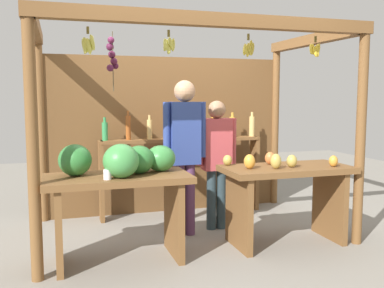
# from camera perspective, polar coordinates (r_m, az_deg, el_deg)

# --- Properties ---
(ground_plane) EXTENTS (12.00, 12.00, 0.00)m
(ground_plane) POSITION_cam_1_polar(r_m,az_deg,el_deg) (5.09, -0.62, -11.29)
(ground_plane) COLOR gray
(ground_plane) RESTS_ON ground
(market_stall) EXTENTS (3.28, 1.95, 2.27)m
(market_stall) POSITION_cam_1_polar(r_m,az_deg,el_deg) (5.27, -2.01, 3.97)
(market_stall) COLOR brown
(market_stall) RESTS_ON ground
(fruit_counter_left) EXTENTS (1.33, 0.67, 1.12)m
(fruit_counter_left) POSITION_cam_1_polar(r_m,az_deg,el_deg) (4.08, -9.40, -4.75)
(fruit_counter_left) COLOR brown
(fruit_counter_left) RESTS_ON ground
(fruit_counter_right) EXTENTS (1.33, 0.64, 0.97)m
(fruit_counter_right) POSITION_cam_1_polar(r_m,az_deg,el_deg) (4.65, 12.08, -5.47)
(fruit_counter_right) COLOR brown
(fruit_counter_right) RESTS_ON ground
(bottle_shelf_unit) EXTENTS (2.11, 0.22, 1.36)m
(bottle_shelf_unit) POSITION_cam_1_polar(r_m,az_deg,el_deg) (5.61, -1.13, -1.05)
(bottle_shelf_unit) COLOR brown
(bottle_shelf_unit) RESTS_ON ground
(vendor_man) EXTENTS (0.48, 0.23, 1.71)m
(vendor_man) POSITION_cam_1_polar(r_m,az_deg,el_deg) (4.74, -0.96, 0.18)
(vendor_man) COLOR #58345A
(vendor_man) RESTS_ON ground
(vendor_woman) EXTENTS (0.48, 0.20, 1.49)m
(vendor_woman) POSITION_cam_1_polar(r_m,az_deg,el_deg) (5.00, 3.22, -1.27)
(vendor_woman) COLOR #2A3B41
(vendor_woman) RESTS_ON ground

